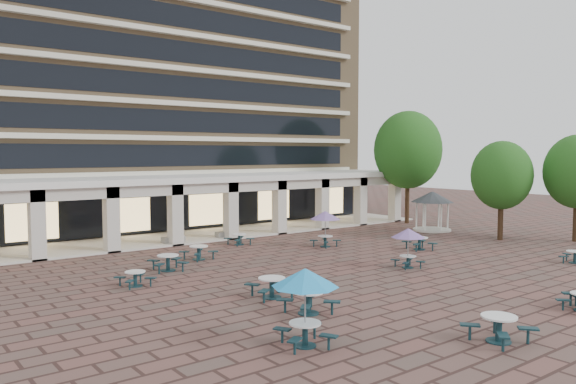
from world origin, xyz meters
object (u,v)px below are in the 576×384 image
at_px(gazebo, 432,201).
at_px(picnic_table_0, 308,300).
at_px(picnic_table_1, 499,326).
at_px(planter_right, 226,232).
at_px(planter_left, 173,235).

bearing_deg(gazebo, picnic_table_0, -152.48).
distance_m(picnic_table_1, gazebo, 26.03).
bearing_deg(picnic_table_1, picnic_table_0, 119.52).
relative_size(picnic_table_1, planter_right, 1.34).
xyz_separation_m(picnic_table_0, picnic_table_1, (2.79, -6.11, -0.00)).
bearing_deg(gazebo, planter_left, 161.24).
height_order(picnic_table_1, planter_left, planter_left).
relative_size(picnic_table_0, planter_left, 1.30).
relative_size(picnic_table_1, gazebo, 0.62).
relative_size(planter_left, planter_right, 1.00).
xyz_separation_m(planter_left, planter_right, (4.06, 0.00, -0.13)).
distance_m(picnic_table_1, planter_left, 23.90).
bearing_deg(planter_right, picnic_table_0, -112.24).
bearing_deg(picnic_table_1, gazebo, 47.43).
height_order(picnic_table_0, planter_right, planter_right).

